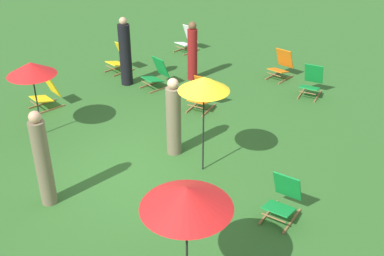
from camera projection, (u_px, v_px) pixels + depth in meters
The scene contains 16 objects.
ground_plane at pixel (153, 172), 9.57m from camera, with size 40.00×40.00×0.00m, color #2D6026.
deckchair_0 at pixel (281, 66), 13.55m from camera, with size 0.48×0.76×0.83m.
deckchair_1 at pixel (47, 93), 11.92m from camera, with size 0.56×0.81×0.83m.
deckchair_2 at pixel (120, 59), 14.00m from camera, with size 0.53×0.79×0.83m.
deckchair_3 at pixel (188, 40), 15.49m from camera, with size 0.50×0.77×0.83m.
deckchair_4 at pixel (202, 95), 11.85m from camera, with size 0.64×0.85×0.83m.
deckchair_5 at pixel (312, 82), 12.54m from camera, with size 0.65×0.85×0.83m.
deckchair_6 at pixel (283, 199), 8.20m from camera, with size 0.58×0.82×0.83m.
deckchair_8 at pixel (157, 74), 12.99m from camera, with size 0.57×0.81×0.83m.
umbrella_0 at pixel (31, 69), 10.12m from camera, with size 1.05×1.05×1.74m.
umbrella_1 at pixel (186, 198), 6.02m from camera, with size 1.22×1.22×1.89m.
umbrella_2 at pixel (204, 84), 8.74m from camera, with size 0.97×0.97×2.02m.
person_0 at pixel (43, 161), 8.29m from camera, with size 0.38×0.38×1.86m.
person_1 at pixel (125, 53), 12.92m from camera, with size 0.34×0.34×1.89m.
person_2 at pixel (174, 119), 9.82m from camera, with size 0.44×0.44×1.71m.
person_3 at pixel (192, 52), 13.27m from camera, with size 0.31×0.31×1.67m.
Camera 1 is at (5.83, -5.43, 5.44)m, focal length 44.71 mm.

